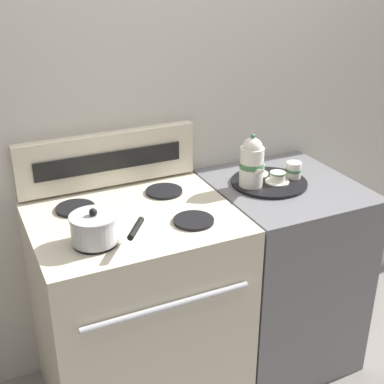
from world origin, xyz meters
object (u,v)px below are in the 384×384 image
at_px(creamer_jug, 294,170).
at_px(teapot, 252,162).
at_px(stove, 138,310).
at_px(teacup_left, 278,177).
at_px(teacup_right, 257,169).
at_px(serving_tray, 269,182).
at_px(saucepan, 95,228).

bearing_deg(creamer_jug, teapot, 178.96).
bearing_deg(stove, teacup_left, 0.76).
distance_m(teacup_left, teacup_right, 0.12).
distance_m(serving_tray, teacup_left, 0.05).
relative_size(teapot, creamer_jug, 3.24).
bearing_deg(teacup_right, teapot, -132.62).
relative_size(teapot, teacup_right, 2.22).
height_order(teapot, teacup_left, teapot).
bearing_deg(serving_tray, stove, -176.78).
bearing_deg(saucepan, stove, 38.39).
bearing_deg(serving_tray, teapot, -175.51).
relative_size(serving_tray, teacup_right, 3.19).
relative_size(teacup_left, creamer_jug, 1.46).
height_order(stove, serving_tray, serving_tray).
height_order(saucepan, creamer_jug, saucepan).
relative_size(stove, creamer_jug, 12.77).
relative_size(saucepan, serving_tray, 0.76).
distance_m(teapot, teacup_right, 0.16).
bearing_deg(stove, teacup_right, 11.11).
xyz_separation_m(stove, saucepan, (-0.19, -0.15, 0.51)).
xyz_separation_m(teapot, teacup_right, (0.09, 0.10, -0.08)).
distance_m(stove, creamer_jug, 0.91).
height_order(teacup_left, creamer_jug, creamer_jug).
distance_m(teapot, creamer_jug, 0.23).
bearing_deg(teapot, teacup_left, -9.19).
distance_m(stove, teacup_left, 0.83).
height_order(serving_tray, teapot, teapot).
height_order(stove, saucepan, saucepan).
xyz_separation_m(teacup_left, teacup_right, (-0.03, 0.12, 0.00)).
relative_size(saucepan, teacup_right, 2.44).
xyz_separation_m(serving_tray, teacup_right, (-0.01, 0.09, 0.03)).
xyz_separation_m(serving_tray, teacup_left, (0.02, -0.03, 0.03)).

